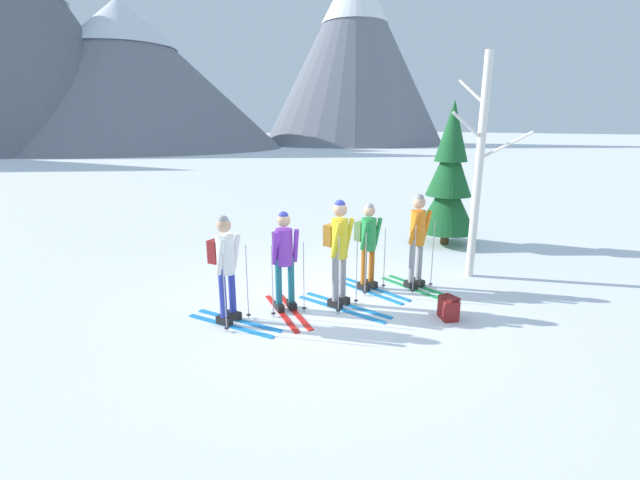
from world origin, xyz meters
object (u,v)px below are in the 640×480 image
skier_in_yellow (339,247)px  backpack_on_snow_front (448,308)px  skier_in_green (368,242)px  pine_tree_near (449,181)px  skier_in_white (225,264)px  skier_in_orange (418,237)px  birch_tree_tall (479,167)px  skier_in_purple (284,256)px

skier_in_yellow → backpack_on_snow_front: size_ratio=4.82×
skier_in_yellow → backpack_on_snow_front: bearing=-47.0°
skier_in_green → pine_tree_near: pine_tree_near is taller
skier_in_white → skier_in_orange: 3.63m
skier_in_white → birch_tree_tall: birch_tree_tall is taller
skier_in_green → backpack_on_snow_front: 1.92m
birch_tree_tall → backpack_on_snow_front: (-1.96, -1.25, -2.06)m
pine_tree_near → skier_in_green: bearing=-157.0°
skier_in_yellow → birch_tree_tall: 3.42m
skier_in_yellow → skier_in_orange: (1.75, -0.02, -0.05)m
skier_in_green → pine_tree_near: bearing=23.0°
skier_in_green → skier_in_purple: bearing=-177.8°
pine_tree_near → skier_in_yellow: bearing=-156.9°
skier_in_orange → pine_tree_near: bearing=34.6°
skier_in_yellow → skier_in_orange: 1.76m
skier_in_white → skier_in_orange: size_ratio=0.95×
skier_in_purple → skier_in_green: 1.77m
skier_in_purple → backpack_on_snow_front: skier_in_purple is taller
backpack_on_snow_front → skier_in_orange: bearing=69.0°
skier_in_white → birch_tree_tall: size_ratio=0.40×
skier_in_white → backpack_on_snow_front: bearing=-28.6°
skier_in_yellow → pine_tree_near: 5.11m
skier_in_yellow → birch_tree_tall: bearing=-1.5°
pine_tree_near → skier_in_white: bearing=-165.9°
skier_in_orange → skier_in_white: bearing=174.2°
skier_in_white → skier_in_yellow: 1.89m
skier_in_orange → backpack_on_snow_front: skier_in_orange is taller
skier_in_purple → skier_in_yellow: size_ratio=0.91×
skier_in_purple → skier_in_orange: (2.62, -0.34, 0.06)m
pine_tree_near → backpack_on_snow_front: 4.99m
backpack_on_snow_front → skier_in_yellow: bearing=133.0°
pine_tree_near → birch_tree_tall: size_ratio=0.84×
skier_in_purple → birch_tree_tall: birch_tree_tall is taller
skier_in_purple → pine_tree_near: (5.53, 1.66, 0.71)m
skier_in_white → skier_in_green: skier_in_white is taller
skier_in_purple → skier_in_white: bearing=178.5°
skier_in_purple → skier_in_orange: size_ratio=0.94×
skier_in_white → backpack_on_snow_front: skier_in_white is taller
skier_in_yellow → skier_in_green: 1.00m
skier_in_orange → birch_tree_tall: size_ratio=0.42×
skier_in_orange → birch_tree_tall: 1.91m
skier_in_white → skier_in_yellow: size_ratio=0.93×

